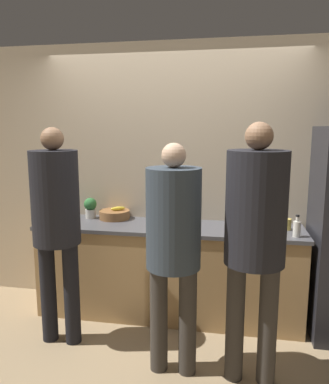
{
  "coord_description": "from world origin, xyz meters",
  "views": [
    {
      "loc": [
        0.58,
        -3.02,
        1.79
      ],
      "look_at": [
        0.0,
        0.14,
        1.24
      ],
      "focal_mm": 35.0,
      "sensor_mm": 36.0,
      "label": 1
    }
  ],
  "objects_px": {
    "person_center": "(173,237)",
    "utensil_crock": "(260,219)",
    "fruit_bowl": "(115,214)",
    "person_right": "(255,227)",
    "bottle_green": "(179,216)",
    "person_left": "(56,215)",
    "cup_yellow": "(287,224)",
    "potted_plant": "(90,207)",
    "bottle_clear": "(297,228)"
  },
  "relations": [
    {
      "from": "person_center",
      "to": "utensil_crock",
      "type": "height_order",
      "value": "person_center"
    },
    {
      "from": "bottle_green",
      "to": "bottle_clear",
      "type": "relative_size",
      "value": 0.96
    },
    {
      "from": "person_left",
      "to": "cup_yellow",
      "type": "height_order",
      "value": "person_left"
    },
    {
      "from": "person_center",
      "to": "person_right",
      "type": "distance_m",
      "value": 0.57
    },
    {
      "from": "person_right",
      "to": "person_center",
      "type": "bearing_deg",
      "value": 179.94
    },
    {
      "from": "fruit_bowl",
      "to": "bottle_green",
      "type": "bearing_deg",
      "value": -5.21
    },
    {
      "from": "person_left",
      "to": "person_right",
      "type": "bearing_deg",
      "value": -8.16
    },
    {
      "from": "person_left",
      "to": "person_right",
      "type": "relative_size",
      "value": 0.98
    },
    {
      "from": "fruit_bowl",
      "to": "utensil_crock",
      "type": "xyz_separation_m",
      "value": [
        1.41,
        -0.03,
        0.02
      ]
    },
    {
      "from": "person_left",
      "to": "person_right",
      "type": "distance_m",
      "value": 1.57
    },
    {
      "from": "cup_yellow",
      "to": "utensil_crock",
      "type": "bearing_deg",
      "value": 160.59
    },
    {
      "from": "bottle_clear",
      "to": "person_right",
      "type": "bearing_deg",
      "value": -119.58
    },
    {
      "from": "cup_yellow",
      "to": "potted_plant",
      "type": "height_order",
      "value": "potted_plant"
    },
    {
      "from": "person_left",
      "to": "bottle_green",
      "type": "distance_m",
      "value": 1.15
    },
    {
      "from": "person_center",
      "to": "utensil_crock",
      "type": "relative_size",
      "value": 6.77
    },
    {
      "from": "person_center",
      "to": "bottle_clear",
      "type": "relative_size",
      "value": 8.93
    },
    {
      "from": "fruit_bowl",
      "to": "bottle_green",
      "type": "distance_m",
      "value": 0.66
    },
    {
      "from": "cup_yellow",
      "to": "potted_plant",
      "type": "relative_size",
      "value": 0.48
    },
    {
      "from": "person_right",
      "to": "bottle_clear",
      "type": "xyz_separation_m",
      "value": [
        0.38,
        0.67,
        -0.17
      ]
    },
    {
      "from": "person_left",
      "to": "fruit_bowl",
      "type": "height_order",
      "value": "person_left"
    },
    {
      "from": "person_left",
      "to": "bottle_green",
      "type": "bearing_deg",
      "value": 38.82
    },
    {
      "from": "bottle_clear",
      "to": "cup_yellow",
      "type": "height_order",
      "value": "bottle_clear"
    },
    {
      "from": "utensil_crock",
      "to": "bottle_green",
      "type": "height_order",
      "value": "utensil_crock"
    },
    {
      "from": "person_right",
      "to": "person_left",
      "type": "bearing_deg",
      "value": 171.84
    },
    {
      "from": "person_right",
      "to": "bottle_green",
      "type": "bearing_deg",
      "value": 124.9
    },
    {
      "from": "fruit_bowl",
      "to": "utensil_crock",
      "type": "relative_size",
      "value": 1.21
    },
    {
      "from": "bottle_green",
      "to": "cup_yellow",
      "type": "height_order",
      "value": "bottle_green"
    },
    {
      "from": "person_left",
      "to": "bottle_clear",
      "type": "distance_m",
      "value": 1.99
    },
    {
      "from": "bottle_clear",
      "to": "potted_plant",
      "type": "xyz_separation_m",
      "value": [
        -1.94,
        0.31,
        0.04
      ]
    },
    {
      "from": "fruit_bowl",
      "to": "cup_yellow",
      "type": "height_order",
      "value": "fruit_bowl"
    },
    {
      "from": "fruit_bowl",
      "to": "person_center",
      "type": "bearing_deg",
      "value": -52.87
    },
    {
      "from": "utensil_crock",
      "to": "bottle_green",
      "type": "distance_m",
      "value": 0.75
    },
    {
      "from": "utensil_crock",
      "to": "bottle_clear",
      "type": "height_order",
      "value": "utensil_crock"
    },
    {
      "from": "utensil_crock",
      "to": "potted_plant",
      "type": "bearing_deg",
      "value": 179.48
    },
    {
      "from": "bottle_green",
      "to": "person_left",
      "type": "bearing_deg",
      "value": -141.18
    },
    {
      "from": "person_center",
      "to": "person_right",
      "type": "height_order",
      "value": "person_right"
    },
    {
      "from": "bottle_green",
      "to": "potted_plant",
      "type": "height_order",
      "value": "potted_plant"
    },
    {
      "from": "cup_yellow",
      "to": "potted_plant",
      "type": "xyz_separation_m",
      "value": [
        -1.89,
        0.1,
        0.06
      ]
    },
    {
      "from": "fruit_bowl",
      "to": "bottle_green",
      "type": "relative_size",
      "value": 1.67
    },
    {
      "from": "utensil_crock",
      "to": "potted_plant",
      "type": "xyz_separation_m",
      "value": [
        -1.66,
        0.02,
        0.05
      ]
    },
    {
      "from": "person_left",
      "to": "person_center",
      "type": "relative_size",
      "value": 1.06
    },
    {
      "from": "utensil_crock",
      "to": "bottle_green",
      "type": "bearing_deg",
      "value": -177.97
    },
    {
      "from": "person_left",
      "to": "cup_yellow",
      "type": "relative_size",
      "value": 17.79
    },
    {
      "from": "person_center",
      "to": "utensil_crock",
      "type": "distance_m",
      "value": 1.17
    },
    {
      "from": "potted_plant",
      "to": "fruit_bowl",
      "type": "bearing_deg",
      "value": 4.19
    },
    {
      "from": "cup_yellow",
      "to": "person_center",
      "type": "bearing_deg",
      "value": -135.1
    },
    {
      "from": "person_left",
      "to": "potted_plant",
      "type": "relative_size",
      "value": 8.61
    },
    {
      "from": "person_center",
      "to": "bottle_clear",
      "type": "xyz_separation_m",
      "value": [
        0.94,
        0.67,
        -0.07
      ]
    },
    {
      "from": "bottle_green",
      "to": "bottle_clear",
      "type": "distance_m",
      "value": 1.07
    },
    {
      "from": "utensil_crock",
      "to": "bottle_green",
      "type": "relative_size",
      "value": 1.38
    }
  ]
}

